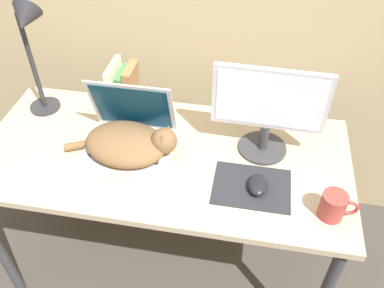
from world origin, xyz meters
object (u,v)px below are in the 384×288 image
(computer_mouse, at_px, (258,185))
(desk_lamp, at_px, (29,40))
(laptop, at_px, (130,135))
(book_row, at_px, (124,89))
(cat, at_px, (129,143))
(mug, at_px, (334,206))
(external_monitor, at_px, (268,109))

(computer_mouse, bearing_deg, desk_lamp, 162.84)
(laptop, height_order, book_row, laptop)
(cat, bearing_deg, mug, -12.51)
(external_monitor, xyz_separation_m, desk_lamp, (-0.92, 0.07, 0.15))
(desk_lamp, bearing_deg, book_row, 14.94)
(cat, bearing_deg, computer_mouse, -10.53)
(desk_lamp, xyz_separation_m, mug, (1.17, -0.36, -0.30))
(desk_lamp, bearing_deg, computer_mouse, -17.16)
(external_monitor, xyz_separation_m, book_row, (-0.60, 0.16, -0.09))
(laptop, relative_size, computer_mouse, 3.23)
(laptop, xyz_separation_m, external_monitor, (0.52, 0.07, 0.15))
(computer_mouse, height_order, desk_lamp, desk_lamp)
(laptop, height_order, cat, laptop)
(laptop, bearing_deg, computer_mouse, -15.85)
(cat, relative_size, external_monitor, 1.08)
(cat, xyz_separation_m, book_row, (-0.10, 0.28, 0.05))
(cat, distance_m, mug, 0.76)
(external_monitor, height_order, desk_lamp, desk_lamp)
(external_monitor, xyz_separation_m, mug, (0.24, -0.29, -0.15))
(computer_mouse, height_order, book_row, book_row)
(laptop, distance_m, cat, 0.06)
(desk_lamp, bearing_deg, cat, -24.38)
(book_row, xyz_separation_m, desk_lamp, (-0.32, -0.09, 0.24))
(external_monitor, bearing_deg, book_row, 165.52)
(desk_lamp, relative_size, mug, 4.05)
(computer_mouse, xyz_separation_m, mug, (0.25, -0.07, 0.03))
(external_monitor, bearing_deg, mug, -49.69)
(external_monitor, bearing_deg, desk_lamp, 175.66)
(external_monitor, height_order, mug, external_monitor)
(laptop, distance_m, book_row, 0.25)
(mug, bearing_deg, desk_lamp, 163.00)
(cat, xyz_separation_m, mug, (0.75, -0.17, -0.01))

